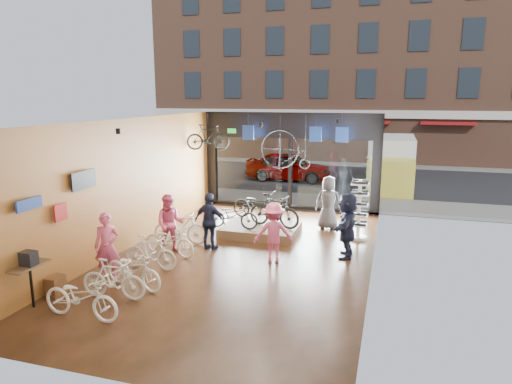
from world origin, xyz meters
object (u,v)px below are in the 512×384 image
at_px(customer_1, 170,223).
at_px(hung_bike, 208,137).
at_px(display_bike_left, 233,215).
at_px(display_bike_mid, 274,211).
at_px(street_car, 288,166).
at_px(floor_bike_1, 113,279).
at_px(sunglasses_rack, 359,210).
at_px(customer_5, 347,225).
at_px(floor_bike_5, 180,228).
at_px(floor_bike_4, 169,241).
at_px(customer_3, 274,233).
at_px(customer_2, 210,221).
at_px(display_bike_right, 257,205).
at_px(floor_bike_2, 133,270).
at_px(display_platform, 261,230).
at_px(penny_farthing, 288,151).
at_px(box_truck, 391,164).
at_px(floor_bike_3, 150,252).
at_px(customer_0, 107,247).
at_px(customer_4, 328,203).
at_px(floor_bike_0, 81,297).

height_order(customer_1, hung_bike, hung_bike).
height_order(display_bike_left, display_bike_mid, display_bike_mid).
relative_size(street_car, floor_bike_1, 2.93).
height_order(floor_bike_1, hung_bike, hung_bike).
bearing_deg(sunglasses_rack, customer_5, -110.50).
bearing_deg(display_bike_left, floor_bike_5, 125.70).
relative_size(floor_bike_4, customer_5, 0.90).
bearing_deg(customer_3, customer_5, -166.03).
distance_m(customer_1, customer_2, 1.14).
height_order(display_bike_right, customer_2, customer_2).
bearing_deg(floor_bike_2, display_bike_mid, -9.46).
bearing_deg(display_platform, customer_2, -118.67).
distance_m(display_bike_mid, customer_2, 2.33).
distance_m(street_car, sunglasses_rack, 10.38).
relative_size(floor_bike_5, penny_farthing, 0.96).
bearing_deg(box_truck, display_bike_right, -117.71).
height_order(display_platform, penny_farthing, penny_farthing).
relative_size(floor_bike_3, customer_0, 0.90).
bearing_deg(floor_bike_5, customer_4, -62.47).
xyz_separation_m(street_car, customer_5, (4.19, -11.18, 0.16)).
height_order(customer_3, customer_4, customer_4).
distance_m(display_bike_right, hung_bike, 3.41).
xyz_separation_m(floor_bike_4, floor_bike_5, (-0.16, 1.03, 0.07)).
bearing_deg(customer_3, display_bike_mid, -90.30).
height_order(floor_bike_4, customer_0, customer_0).
relative_size(display_bike_mid, sunglasses_rack, 0.94).
distance_m(display_platform, customer_4, 2.49).
bearing_deg(floor_bike_2, street_car, 12.72).
xyz_separation_m(floor_bike_4, display_platform, (1.91, 2.64, -0.29)).
distance_m(display_bike_left, customer_2, 1.31).
height_order(display_platform, customer_3, customer_3).
xyz_separation_m(floor_bike_3, floor_bike_5, (-0.17, 2.12, 0.05)).
bearing_deg(floor_bike_1, floor_bike_5, 0.36).
height_order(floor_bike_5, display_bike_left, display_bike_left).
relative_size(display_bike_right, penny_farthing, 1.07).
relative_size(floor_bike_0, floor_bike_1, 1.14).
bearing_deg(display_bike_mid, floor_bike_2, 170.38).
distance_m(floor_bike_5, display_platform, 2.64).
bearing_deg(street_car, display_bike_mid, -169.81).
xyz_separation_m(box_truck, customer_1, (-5.96, -11.19, -0.39)).
relative_size(floor_bike_2, customer_0, 1.01).
xyz_separation_m(box_truck, floor_bike_0, (-5.81, -15.37, -0.78)).
relative_size(box_truck, floor_bike_3, 4.14).
height_order(floor_bike_3, display_bike_left, display_bike_left).
relative_size(customer_2, customer_4, 0.94).
bearing_deg(floor_bike_0, floor_bike_2, -4.47).
distance_m(floor_bike_0, floor_bike_5, 4.93).
distance_m(display_platform, customer_1, 3.18).
xyz_separation_m(display_bike_right, hung_bike, (-2.31, 1.32, 2.13)).
height_order(floor_bike_0, customer_4, customer_4).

